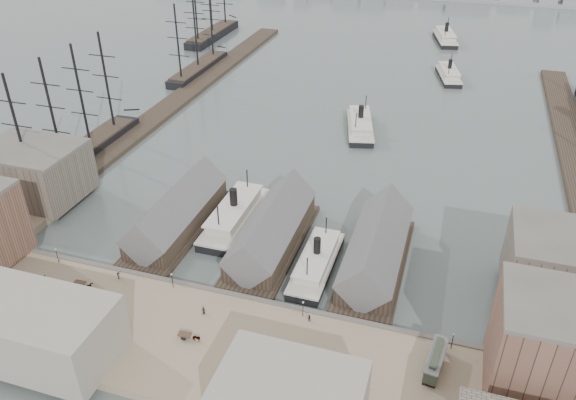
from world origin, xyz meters
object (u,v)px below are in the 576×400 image
(horse_cart_center, at_px, (193,337))
(tram, at_px, (435,361))
(horse_cart_left, at_px, (87,285))
(horse_cart_right, at_px, (245,361))
(ferry_docked_west, at_px, (235,215))

(horse_cart_center, bearing_deg, tram, -84.28)
(tram, height_order, horse_cart_left, tram)
(horse_cart_center, distance_m, horse_cart_right, 12.39)
(ferry_docked_west, relative_size, horse_cart_left, 6.54)
(ferry_docked_west, height_order, horse_cart_right, ferry_docked_west)
(horse_cart_right, bearing_deg, horse_cart_center, 95.18)
(horse_cart_right, bearing_deg, horse_cart_left, 93.96)
(horse_cart_left, distance_m, horse_cart_right, 42.57)
(ferry_docked_west, distance_m, horse_cart_right, 51.49)
(ferry_docked_west, relative_size, tram, 2.90)
(horse_cart_left, height_order, horse_cart_center, horse_cart_left)
(tram, height_order, horse_cart_right, tram)
(horse_cart_center, bearing_deg, horse_cart_left, 73.02)
(tram, distance_m, horse_cart_center, 46.64)
(ferry_docked_west, xyz_separation_m, horse_cart_center, (9.26, -44.25, 0.23))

